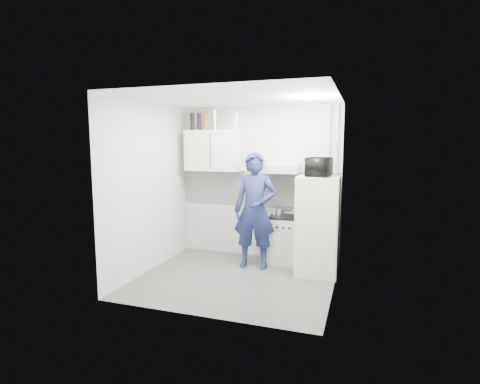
% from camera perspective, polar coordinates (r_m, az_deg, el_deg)
% --- Properties ---
extents(floor, '(2.80, 2.80, 0.00)m').
position_cam_1_polar(floor, '(5.63, -0.79, -13.12)').
color(floor, '#515151').
rests_on(floor, ground).
extents(ceiling, '(2.80, 2.80, 0.00)m').
position_cam_1_polar(ceiling, '(5.30, -0.84, 14.20)').
color(ceiling, white).
rests_on(ceiling, wall_back).
extents(wall_back, '(2.80, 0.00, 2.80)m').
position_cam_1_polar(wall_back, '(6.50, 2.84, 1.46)').
color(wall_back, beige).
rests_on(wall_back, floor).
extents(wall_left, '(0.00, 2.60, 2.60)m').
position_cam_1_polar(wall_left, '(5.92, -13.71, 0.67)').
color(wall_left, beige).
rests_on(wall_left, floor).
extents(wall_right, '(0.00, 2.60, 2.60)m').
position_cam_1_polar(wall_right, '(5.03, 14.42, -0.52)').
color(wall_right, beige).
rests_on(wall_right, floor).
extents(person, '(0.71, 0.50, 1.84)m').
position_cam_1_polar(person, '(5.93, 2.27, -2.81)').
color(person, '#19224B').
rests_on(person, floor).
extents(stove, '(0.47, 0.47, 0.76)m').
position_cam_1_polar(stove, '(6.30, 6.57, -7.29)').
color(stove, beige).
rests_on(stove, floor).
extents(fridge, '(0.64, 0.64, 1.49)m').
position_cam_1_polar(fridge, '(5.77, 11.73, -5.02)').
color(fridge, beige).
rests_on(fridge, floor).
extents(stove_top, '(0.45, 0.45, 0.03)m').
position_cam_1_polar(stove_top, '(6.22, 6.62, -3.79)').
color(stove_top, black).
rests_on(stove_top, stove).
extents(saucepan, '(0.19, 0.19, 0.11)m').
position_cam_1_polar(saucepan, '(6.30, 5.90, -3.01)').
color(saucepan, silver).
rests_on(saucepan, stove_top).
extents(microwave, '(0.51, 0.36, 0.27)m').
position_cam_1_polar(microwave, '(5.65, 11.96, 3.76)').
color(microwave, black).
rests_on(microwave, fridge).
extents(bottle_a, '(0.07, 0.07, 0.31)m').
position_cam_1_polar(bottle_a, '(6.72, -7.30, 10.60)').
color(bottle_a, black).
rests_on(bottle_a, upper_cabinet).
extents(bottle_b, '(0.08, 0.08, 0.29)m').
position_cam_1_polar(bottle_b, '(6.66, -6.24, 10.59)').
color(bottle_b, black).
rests_on(bottle_b, upper_cabinet).
extents(bottle_c, '(0.08, 0.08, 0.32)m').
position_cam_1_polar(bottle_c, '(6.61, -5.21, 10.75)').
color(bottle_c, brown).
rests_on(bottle_c, upper_cabinet).
extents(bottle_d, '(0.08, 0.08, 0.35)m').
position_cam_1_polar(bottle_d, '(6.55, -3.90, 10.90)').
color(bottle_d, silver).
rests_on(bottle_d, upper_cabinet).
extents(bottle_e, '(0.08, 0.08, 0.31)m').
position_cam_1_polar(bottle_e, '(6.41, -0.60, 10.85)').
color(bottle_e, '#B2B7BC').
rests_on(bottle_e, upper_cabinet).
extents(upper_cabinet, '(1.00, 0.35, 0.70)m').
position_cam_1_polar(upper_cabinet, '(6.54, -3.93, 6.32)').
color(upper_cabinet, beige).
rests_on(upper_cabinet, wall_back).
extents(range_hood, '(0.60, 0.50, 0.14)m').
position_cam_1_polar(range_hood, '(6.12, 6.28, 3.60)').
color(range_hood, beige).
rests_on(range_hood, wall_back).
extents(backsplash, '(2.74, 0.03, 0.60)m').
position_cam_1_polar(backsplash, '(6.49, 2.79, 0.57)').
color(backsplash, white).
rests_on(backsplash, wall_back).
extents(pipe_a, '(0.05, 0.05, 2.60)m').
position_cam_1_polar(pipe_a, '(6.19, 14.29, 0.94)').
color(pipe_a, beige).
rests_on(pipe_a, floor).
extents(pipe_b, '(0.04, 0.04, 2.60)m').
position_cam_1_polar(pipe_b, '(6.20, 13.19, 0.99)').
color(pipe_b, beige).
rests_on(pipe_b, floor).
extents(ceiling_spot_fixture, '(0.10, 0.10, 0.02)m').
position_cam_1_polar(ceiling_spot_fixture, '(5.26, 10.57, 13.81)').
color(ceiling_spot_fixture, white).
rests_on(ceiling_spot_fixture, ceiling).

